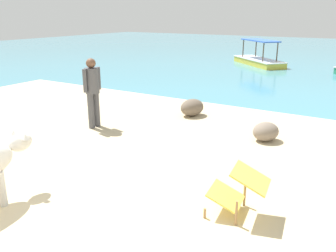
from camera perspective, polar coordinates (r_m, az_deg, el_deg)
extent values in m
cube|color=#CCB78E|center=(4.76, -15.29, -16.42)|extent=(18.00, 14.00, 0.04)
cube|color=teal|center=(24.92, 24.82, 9.92)|extent=(60.00, 36.00, 0.03)
cylinder|color=beige|center=(5.54, -24.95, -9.09)|extent=(0.10, 0.10, 0.52)
ellipsoid|color=beige|center=(5.71, -22.47, -2.41)|extent=(0.23, 0.38, 0.26)
cone|color=beige|center=(5.78, -23.39, -1.11)|extent=(0.10, 0.10, 0.09)
cone|color=beige|center=(5.58, -21.78, -1.57)|extent=(0.10, 0.10, 0.09)
cylinder|color=#A37A4C|center=(4.88, 5.87, -13.65)|extent=(0.04, 0.04, 0.14)
cylinder|color=#A37A4C|center=(5.31, 7.57, -10.92)|extent=(0.04, 0.04, 0.14)
cylinder|color=#A37A4C|center=(4.74, 10.82, -13.46)|extent=(0.04, 0.04, 0.34)
cylinder|color=#A37A4C|center=(5.19, 12.10, -10.66)|extent=(0.04, 0.04, 0.34)
cube|color=#EFD14C|center=(4.97, 9.16, -10.92)|extent=(0.50, 0.58, 0.21)
cube|color=#EFD14C|center=(4.77, 13.03, -8.03)|extent=(0.54, 0.58, 0.23)
cylinder|color=#4C4C51|center=(8.52, -12.16, 2.34)|extent=(0.14, 0.14, 0.82)
cylinder|color=#4C4C51|center=(8.64, -11.29, 2.60)|extent=(0.14, 0.14, 0.82)
cylinder|color=#4C4C51|center=(8.43, -12.02, 7.07)|extent=(0.32, 0.32, 0.58)
cylinder|color=#4C4C51|center=(8.29, -13.10, 7.02)|extent=(0.09, 0.09, 0.52)
cylinder|color=#4C4C51|center=(8.56, -10.99, 7.49)|extent=(0.09, 0.09, 0.52)
sphere|color=brown|center=(8.37, -12.19, 9.76)|extent=(0.22, 0.22, 0.22)
ellipsoid|color=gray|center=(7.82, 15.29, -0.87)|extent=(0.71, 0.74, 0.40)
ellipsoid|color=#6B5B4C|center=(9.42, 3.86, 2.97)|extent=(0.68, 0.80, 0.44)
cube|color=gold|center=(19.70, 14.21, 9.82)|extent=(3.37, 3.27, 0.28)
cube|color=white|center=(19.68, 14.24, 10.28)|extent=(3.46, 3.36, 0.04)
cylinder|color=brown|center=(20.40, 11.88, 11.96)|extent=(0.06, 0.06, 0.95)
cylinder|color=brown|center=(20.76, 13.82, 11.93)|extent=(0.06, 0.06, 0.95)
cylinder|color=brown|center=(18.51, 14.92, 11.22)|extent=(0.06, 0.06, 0.95)
cylinder|color=brown|center=(18.90, 16.99, 11.17)|extent=(0.06, 0.06, 0.95)
cube|color=#3D66C6|center=(19.59, 14.45, 13.06)|extent=(2.48, 2.41, 0.06)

